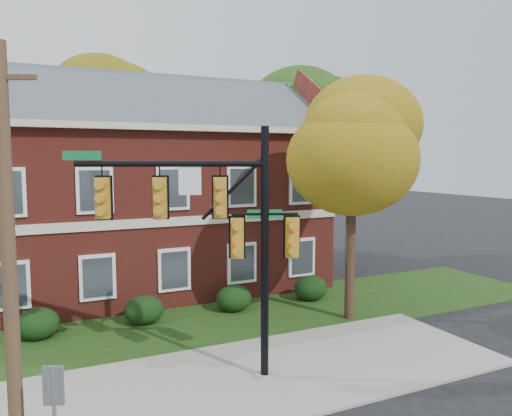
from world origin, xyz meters
name	(u,v)px	position (x,y,z in m)	size (l,w,h in m)	color
ground	(282,391)	(0.00, 0.00, 0.00)	(120.00, 120.00, 0.00)	black
sidewalk	(265,374)	(0.00, 1.00, 0.04)	(14.00, 5.00, 0.08)	gray
grass_strip	(204,322)	(0.00, 6.00, 0.02)	(30.00, 6.00, 0.04)	#193811
apartment_building	(115,180)	(-2.00, 11.95, 4.99)	(18.80, 8.80, 9.74)	maroon
hedge_left	(38,324)	(-5.50, 6.70, 0.53)	(1.40, 1.26, 1.05)	black
hedge_center	(144,310)	(-2.00, 6.70, 0.53)	(1.40, 1.26, 1.05)	black
hedge_right	(234,298)	(1.50, 6.70, 0.53)	(1.40, 1.26, 1.05)	black
hedge_far_right	(311,288)	(5.00, 6.70, 0.53)	(1.40, 1.26, 1.05)	black
tree_near_right	(360,138)	(5.22, 3.87, 6.67)	(4.50, 4.25, 8.58)	black
tree_right_rear	(320,119)	(9.31, 12.81, 8.12)	(6.30, 5.95, 10.62)	black
tree_far_rear	(113,109)	(-0.66, 19.79, 8.84)	(6.84, 6.46, 11.52)	black
traffic_signal	(218,226)	(-1.23, 1.26, 4.20)	(5.67, 2.45, 6.77)	gray
utility_pole	(9,266)	(-6.10, -1.00, 4.03)	(1.17, 0.57, 7.95)	#4D3724
sign_post	(54,411)	(-5.50, -1.99, 1.67)	(0.34, 0.19, 2.46)	slate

